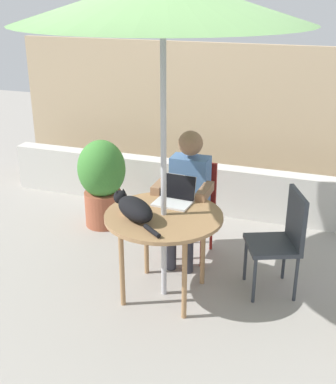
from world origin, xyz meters
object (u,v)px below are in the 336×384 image
person_seated (188,191)px  chair_occupied (192,202)px  patio_table (164,222)px  laptop (176,195)px  cat (133,208)px  potted_plant_by_chair (102,180)px  patio_umbrella (163,0)px  chair_empty (283,235)px

person_seated → chair_occupied: bearing=90.0°
patio_table → chair_occupied: bearing=90.0°
laptop → cat: 0.46m
chair_occupied → laptop: (0.01, -0.52, 0.28)m
potted_plant_by_chair → cat: bearing=-53.6°
cat → patio_table: bearing=36.3°
person_seated → cat: person_seated is taller
chair_occupied → cat: (-0.19, -0.93, 0.30)m
cat → patio_umbrella: bearing=36.3°
potted_plant_by_chair → chair_empty: bearing=-18.4°
chair_empty → cat: bearing=-154.2°
patio_table → laptop: size_ratio=2.95×
patio_umbrella → chair_empty: bearing=23.2°
patio_table → patio_umbrella: 1.64m
chair_empty → potted_plant_by_chair: 2.06m
patio_umbrella → patio_table: bearing=0.0°
patio_table → laptop: laptop is taller
chair_occupied → laptop: size_ratio=2.79×
chair_occupied → cat: bearing=-101.8°
potted_plant_by_chair → patio_umbrella: bearing=-44.2°
patio_umbrella → laptop: bearing=88.2°
chair_occupied → potted_plant_by_chair: potted_plant_by_chair is taller
patio_table → chair_empty: bearing=23.2°
cat → potted_plant_by_chair: 1.49m
patio_umbrella → potted_plant_by_chair: patio_umbrella is taller
chair_occupied → person_seated: size_ratio=0.72×
chair_occupied → person_seated: (0.00, -0.16, 0.17)m
person_seated → laptop: 0.38m
chair_empty → laptop: laptop is taller
chair_empty → potted_plant_by_chair: potted_plant_by_chair is taller
patio_table → laptop: (0.01, 0.26, 0.13)m
potted_plant_by_chair → patio_table: bearing=-44.2°
patio_umbrella → laptop: 1.53m
potted_plant_by_chair → laptop: bearing=-35.6°
patio_umbrella → laptop: (0.01, 0.26, -1.51)m
patio_umbrella → potted_plant_by_chair: 2.32m
chair_empty → cat: (-1.09, -0.53, 0.30)m
patio_table → potted_plant_by_chair: (-1.06, 1.03, -0.15)m
chair_occupied → chair_empty: (0.89, -0.40, 0.00)m
chair_occupied → laptop: 0.59m
patio_table → patio_umbrella: bearing=0.0°
cat → potted_plant_by_chair: size_ratio=0.57×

